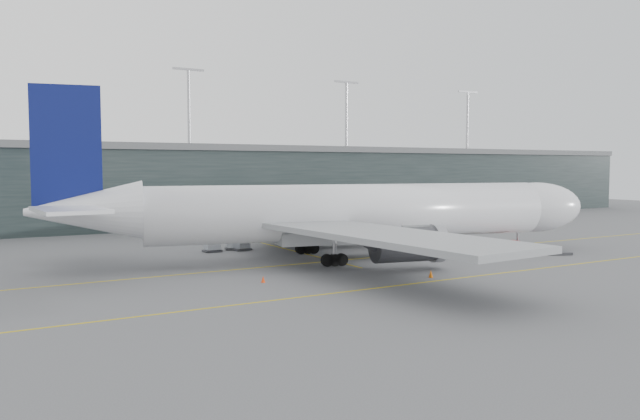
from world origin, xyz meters
TOP-DOWN VIEW (x-y plane):
  - ground at (0.00, 0.00)m, footprint 320.00×320.00m
  - taxiline_a at (0.00, -4.00)m, footprint 160.00×0.25m
  - taxiline_b at (0.00, -20.00)m, footprint 160.00×0.25m
  - taxiline_lead_main at (5.00, 20.00)m, footprint 0.25×60.00m
  - terminal at (-0.00, 58.00)m, footprint 240.00×36.00m
  - main_aircraft at (7.84, -3.08)m, footprint 69.31×64.15m
  - jet_bridge at (25.36, 25.84)m, footprint 13.98×47.53m
  - gse_cart at (28.69, -9.22)m, footprint 2.33×1.62m
  - baggage_dolly at (32.34, -13.35)m, footprint 4.05×3.73m
  - uld_a at (-4.64, 10.52)m, footprint 2.26×1.83m
  - uld_b at (-1.40, 11.25)m, footprint 2.49×2.19m
  - uld_c at (-0.75, 9.96)m, footprint 2.53×2.20m
  - cone_nose at (35.08, -4.37)m, footprint 0.41×0.41m
  - cone_wing_stbd at (7.71, -18.29)m, footprint 0.48×0.48m
  - cone_wing_port at (10.89, 10.76)m, footprint 0.42×0.42m
  - cone_tail at (-7.95, -12.27)m, footprint 0.40×0.40m

SIDE VIEW (x-z plane):
  - ground at x=0.00m, z-range 0.00..0.00m
  - taxiline_a at x=0.00m, z-range 0.00..0.02m
  - taxiline_b at x=0.00m, z-range 0.00..0.02m
  - taxiline_lead_main at x=5.00m, z-range 0.00..0.02m
  - baggage_dolly at x=32.34m, z-range 0.03..0.36m
  - cone_tail at x=-7.95m, z-range 0.00..0.64m
  - cone_nose at x=35.08m, z-range 0.00..0.64m
  - cone_wing_port at x=10.89m, z-range 0.00..0.67m
  - cone_wing_stbd at x=7.71m, z-range 0.00..0.76m
  - gse_cart at x=28.69m, z-range 0.08..1.58m
  - uld_b at x=-1.40m, z-range 0.05..1.98m
  - uld_c at x=-0.75m, z-range 0.05..2.05m
  - uld_a at x=-4.64m, z-range 0.05..2.07m
  - jet_bridge at x=25.36m, z-range 1.82..9.13m
  - main_aircraft at x=7.84m, z-range -4.29..15.26m
  - terminal at x=0.00m, z-range -6.88..22.12m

